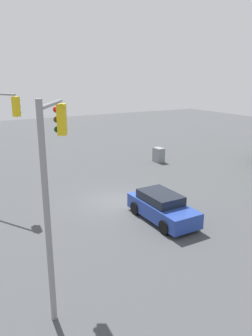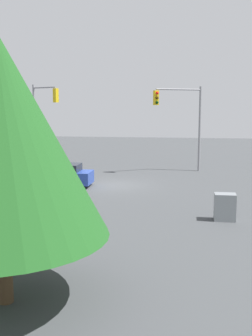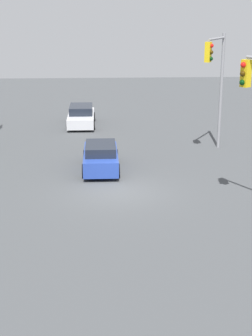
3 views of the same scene
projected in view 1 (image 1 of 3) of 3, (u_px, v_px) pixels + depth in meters
ground_plane at (118, 202)px, 19.35m from camera, size 80.00×80.00×0.00m
sedan_blue at (162, 207)px, 16.78m from camera, size 4.23×1.86×1.43m
traffic_signal_main at (53, 170)px, 9.87m from camera, size 2.54×1.64×6.67m
electrical_cabinet at (159, 155)px, 28.06m from camera, size 0.93×0.68×1.21m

